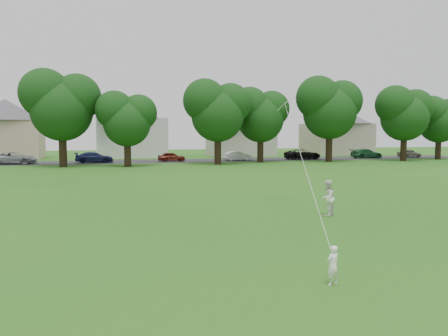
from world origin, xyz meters
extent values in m
plane|color=#1E6316|center=(0.00, 0.00, 0.00)|extent=(160.00, 160.00, 0.00)
cube|color=#2D2D30|center=(0.00, 42.00, 0.01)|extent=(90.00, 7.00, 0.01)
imported|color=white|center=(1.00, -2.04, 0.44)|extent=(0.36, 0.28, 0.88)
imported|color=white|center=(4.87, 5.27, 0.73)|extent=(0.89, 0.87, 1.45)
plane|color=white|center=(4.56, 8.98, 4.73)|extent=(0.91, 1.04, 0.64)
cylinder|color=white|center=(2.78, 3.47, 2.68)|extent=(0.01, 0.01, 12.29)
cylinder|color=black|center=(-7.71, 35.69, 1.88)|extent=(0.76, 0.76, 3.76)
cylinder|color=black|center=(-1.49, 34.31, 1.47)|extent=(0.69, 0.69, 2.94)
cylinder|color=black|center=(8.05, 35.01, 1.77)|extent=(0.74, 0.74, 3.54)
cylinder|color=black|center=(13.70, 37.13, 1.68)|extent=(0.73, 0.73, 3.35)
cylinder|color=black|center=(21.91, 35.99, 1.94)|extent=(0.77, 0.77, 3.89)
cylinder|color=black|center=(31.45, 34.98, 1.77)|extent=(0.74, 0.74, 3.53)
cylinder|color=black|center=(37.79, 36.41, 1.58)|extent=(0.71, 0.71, 3.15)
imported|color=gray|center=(-13.10, 41.00, 0.65)|extent=(4.84, 2.63, 1.29)
imported|color=#161C45|center=(-4.84, 41.00, 0.62)|extent=(4.26, 1.88, 1.22)
imported|color=#5D1B12|center=(3.95, 41.00, 0.56)|extent=(3.26, 1.34, 1.11)
imported|color=silver|center=(12.16, 41.00, 0.59)|extent=(3.60, 1.48, 1.16)
imported|color=black|center=(20.91, 41.00, 0.66)|extent=(4.69, 2.21, 1.29)
imported|color=#1C552B|center=(30.31, 41.00, 0.63)|extent=(4.36, 1.95, 1.24)
imported|color=slate|center=(37.08, 41.00, 0.58)|extent=(3.36, 1.44, 1.13)
cube|color=beige|center=(-16.00, 52.00, 2.50)|extent=(8.67, 7.03, 5.01)
pyramid|color=#514F54|center=(-16.00, 52.00, 7.76)|extent=(12.51, 12.51, 2.75)
cube|color=silver|center=(0.00, 52.00, 2.70)|extent=(9.41, 6.60, 5.41)
pyramid|color=#514F54|center=(0.00, 52.00, 8.38)|extent=(13.58, 13.58, 2.98)
cube|color=beige|center=(16.00, 52.00, 2.71)|extent=(9.23, 6.55, 5.42)
pyramid|color=#514F54|center=(16.00, 52.00, 8.40)|extent=(13.32, 13.32, 2.98)
cube|color=#B3AA94|center=(32.00, 52.00, 2.44)|extent=(9.45, 7.59, 4.87)
pyramid|color=#514F54|center=(32.00, 52.00, 7.55)|extent=(13.64, 13.64, 2.68)
camera|label=1|loc=(-3.80, -10.42, 3.32)|focal=35.00mm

